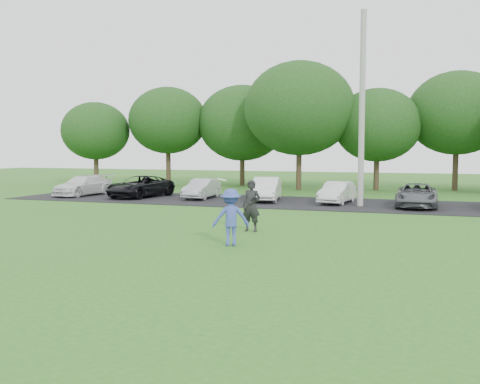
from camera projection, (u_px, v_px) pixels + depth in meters
name	position (u px, v px, depth m)	size (l,w,h in m)	color
ground	(200.00, 247.00, 15.27)	(100.00, 100.00, 0.00)	#296D1F
parking_lot	(300.00, 203.00, 27.52)	(32.00, 6.50, 0.03)	black
utility_pole	(362.00, 109.00, 25.48)	(0.28, 0.28, 9.33)	#9FA09A
frisbee_player	(231.00, 217.00, 15.40)	(1.22, 1.02, 1.97)	#3C4FAB
camera_bystander	(251.00, 206.00, 18.02)	(0.64, 0.45, 1.74)	black
parked_cars	(273.00, 190.00, 27.94)	(27.98, 4.67, 1.24)	white
tree_row	(354.00, 117.00, 35.84)	(42.39, 9.85, 8.64)	#38281C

